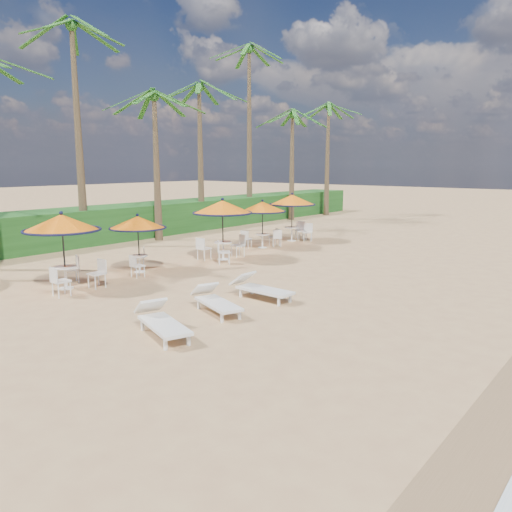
% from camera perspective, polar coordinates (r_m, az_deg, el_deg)
% --- Properties ---
extents(ground, '(160.00, 160.00, 0.00)m').
position_cam_1_polar(ground, '(13.39, -10.88, -7.49)').
color(ground, tan).
rests_on(ground, ground).
extents(scrub_hedge, '(3.00, 40.00, 1.80)m').
position_cam_1_polar(scrub_hedge, '(30.33, -11.57, 4.24)').
color(scrub_hedge, '#194716').
rests_on(scrub_hedge, ground).
extents(station_0, '(2.48, 2.48, 2.59)m').
position_cam_1_polar(station_0, '(17.42, -21.07, 2.55)').
color(station_0, black).
rests_on(station_0, ground).
extents(station_1, '(2.16, 2.16, 2.25)m').
position_cam_1_polar(station_1, '(19.37, -13.36, 3.17)').
color(station_1, black).
rests_on(station_1, ground).
extents(station_2, '(2.57, 2.60, 2.68)m').
position_cam_1_polar(station_2, '(21.36, -3.85, 4.75)').
color(station_2, black).
rests_on(station_2, ground).
extents(station_3, '(2.29, 2.29, 2.38)m').
position_cam_1_polar(station_3, '(24.47, 0.81, 4.99)').
color(station_3, black).
rests_on(station_3, ground).
extents(station_4, '(2.48, 2.55, 2.59)m').
position_cam_1_polar(station_4, '(26.77, 4.36, 5.76)').
color(station_4, black).
rests_on(station_4, ground).
extents(lounger_near, '(2.31, 1.40, 0.79)m').
position_cam_1_polar(lounger_near, '(12.35, -10.83, -7.22)').
color(lounger_near, white).
rests_on(lounger_near, ground).
extents(lounger_mid, '(2.18, 1.33, 0.75)m').
position_cam_1_polar(lounger_mid, '(14.00, -4.73, -5.03)').
color(lounger_mid, white).
rests_on(lounger_mid, ground).
extents(lounger_far, '(2.16, 0.74, 0.77)m').
position_cam_1_polar(lounger_far, '(15.33, 0.38, -3.59)').
color(lounger_far, white).
rests_on(lounger_far, ground).
extents(palm_2, '(5.00, 5.00, 10.72)m').
position_cam_1_polar(palm_2, '(26.85, -20.26, 22.21)').
color(palm_2, brown).
rests_on(palm_2, ground).
extents(palm_3, '(5.00, 5.00, 7.82)m').
position_cam_1_polar(palm_3, '(27.56, -11.54, 16.55)').
color(palm_3, brown).
rests_on(palm_3, ground).
extents(palm_4, '(5.00, 5.00, 8.84)m').
position_cam_1_polar(palm_4, '(31.39, -6.51, 17.70)').
color(palm_4, brown).
rests_on(palm_4, ground).
extents(palm_5, '(5.00, 5.00, 11.93)m').
position_cam_1_polar(palm_5, '(36.08, -0.79, 21.45)').
color(palm_5, brown).
rests_on(palm_5, ground).
extents(palm_6, '(5.00, 5.00, 7.84)m').
position_cam_1_polar(palm_6, '(37.23, 4.19, 15.14)').
color(palm_6, brown).
rests_on(palm_6, ground).
extents(palm_7, '(5.00, 5.00, 8.74)m').
position_cam_1_polar(palm_7, '(41.00, 8.30, 15.81)').
color(palm_7, brown).
rests_on(palm_7, ground).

